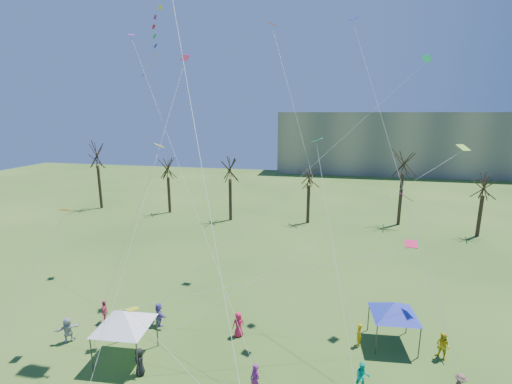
% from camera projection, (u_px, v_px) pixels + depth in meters
% --- Properties ---
extents(distant_building, '(60.00, 14.00, 15.00)m').
position_uv_depth(distant_building, '(401.00, 143.00, 88.28)').
color(distant_building, gray).
rests_on(distant_building, ground).
extents(bare_tree_row, '(71.34, 8.35, 10.89)m').
position_uv_depth(bare_tree_row, '(302.00, 173.00, 48.53)').
color(bare_tree_row, black).
rests_on(bare_tree_row, ground).
extents(big_box_kite, '(5.06, 7.45, 26.29)m').
position_uv_depth(big_box_kite, '(162.00, 24.00, 20.47)').
color(big_box_kite, red).
rests_on(big_box_kite, ground).
extents(canopy_tent_white, '(4.32, 4.32, 3.25)m').
position_uv_depth(canopy_tent_white, '(124.00, 319.00, 21.55)').
color(canopy_tent_white, '#3F3F44').
rests_on(canopy_tent_white, ground).
extents(canopy_tent_blue, '(3.98, 3.98, 2.99)m').
position_uv_depth(canopy_tent_blue, '(394.00, 309.00, 23.05)').
color(canopy_tent_blue, '#3F3F44').
rests_on(canopy_tent_blue, ground).
extents(festival_crowd, '(26.09, 10.32, 1.83)m').
position_uv_depth(festival_crowd, '(236.00, 362.00, 20.53)').
color(festival_crowd, red).
rests_on(festival_crowd, ground).
extents(small_kites_aloft, '(27.36, 19.79, 32.51)m').
position_uv_depth(small_kites_aloft, '(270.00, 136.00, 23.59)').
color(small_kites_aloft, '#FF630D').
rests_on(small_kites_aloft, ground).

